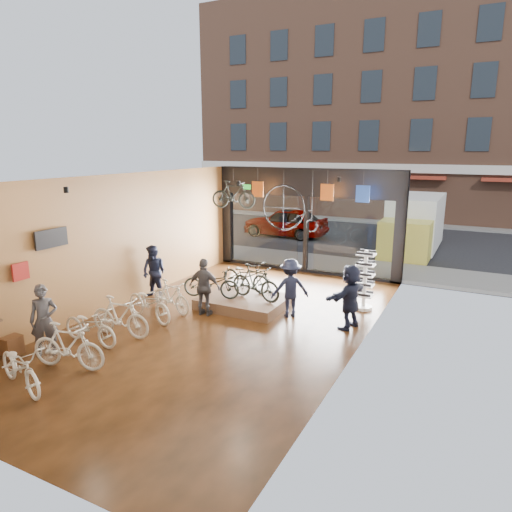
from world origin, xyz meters
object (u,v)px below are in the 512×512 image
Objects in this scene: customer_0 at (44,320)px; penny_farthing at (292,210)px; floor_bike_2 at (90,326)px; customer_2 at (205,287)px; box_truck at (412,226)px; customer_5 at (350,297)px; customer_3 at (290,288)px; sunglasses_rack at (365,280)px; customer_1 at (154,272)px; display_bike_mid at (255,282)px; floor_bike_1 at (68,346)px; display_bike_right at (246,276)px; display_platform at (244,302)px; hung_bike at (233,195)px; floor_bike_0 at (20,367)px; floor_bike_3 at (120,317)px; floor_bike_4 at (149,303)px; floor_bike_5 at (171,296)px; street_car at (285,222)px; display_bike_left at (211,283)px.

customer_0 is 8.30m from penny_farthing.
customer_0 is (-0.42, -0.87, 0.37)m from floor_bike_2.
customer_2 reaches higher than floor_bike_2.
penny_farthing is (-2.95, -6.56, 1.30)m from box_truck.
customer_2 is 3.89m from customer_5.
sunglasses_rack reaches higher than customer_3.
display_bike_mid is at bearing 9.37° from customer_1.
floor_bike_1 is 0.97× the size of display_bike_right.
display_bike_right is at bearing 111.92° from display_platform.
box_truck reaches higher than display_bike_right.
customer_1 is 4.92m from penny_farthing.
hung_bike is (-4.98, 1.29, 2.07)m from sunglasses_rack.
floor_bike_2 is 1.01× the size of customer_1.
floor_bike_0 is 1.03× the size of customer_5.
floor_bike_2 is at bearing 21.86° from customer_0.
customer_3 is (4.29, 0.44, -0.02)m from customer_1.
box_truck is 7.31m from penny_farthing.
display_platform is 1.52× the size of hung_bike.
floor_bike_3 is 1.72m from customer_0.
customer_0 is at bearing 49.59° from floor_bike_0.
penny_farthing reaches higher than floor_bike_3.
floor_bike_4 is at bearing -112.17° from penny_farthing.
floor_bike_3 reaches higher than display_platform.
floor_bike_5 is 2.35m from display_bike_right.
hung_bike is (-5.05, -6.80, 1.72)m from box_truck.
floor_bike_3 is at bearing -117.72° from display_platform.
street_car is at bearing -82.32° from customer_2.
street_car is at bearing 30.18° from display_bike_mid.
customer_0 is 7.74m from hung_bike.
floor_bike_4 reaches higher than floor_bike_0.
customer_1 is (0.40, -11.01, 0.08)m from street_car.
penny_farthing is at bearing -15.67° from floor_bike_2.
floor_bike_5 is (0.08, 1.92, -0.05)m from floor_bike_3.
customer_0 is at bearing -117.12° from display_platform.
street_car is 2.69× the size of customer_0.
floor_bike_1 is 4.03m from customer_2.
customer_0 is at bearing 59.26° from customer_2.
floor_bike_1 is (-4.66, -14.47, -0.70)m from box_truck.
customer_0 is at bearing -109.32° from penny_farthing.
customer_0 is at bearing 160.32° from display_bike_mid.
display_bike_right is (-3.45, -8.90, -0.45)m from box_truck.
customer_5 is (3.95, 0.31, 0.10)m from display_bike_left.
floor_bike_3 is at bearing -23.01° from floor_bike_2.
floor_bike_5 is 0.95× the size of customer_3.
penny_farthing is (-1.22, 3.01, 1.70)m from customer_3.
display_bike_mid is at bearing -37.10° from floor_bike_3.
customer_3 is at bearing -43.45° from floor_bike_1.
floor_bike_4 is at bearing -51.65° from customer_5.
display_platform is 1.44× the size of display_bike_mid.
customer_3 reaches higher than display_platform.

